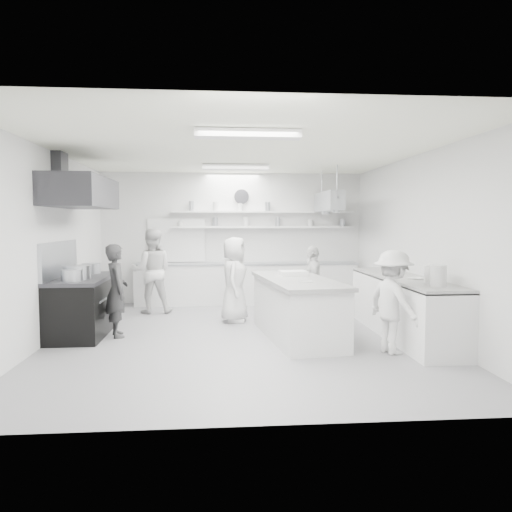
{
  "coord_description": "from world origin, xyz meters",
  "views": [
    {
      "loc": [
        -0.4,
        -7.81,
        1.87
      ],
      "look_at": [
        0.3,
        0.6,
        1.28
      ],
      "focal_mm": 34.1,
      "sensor_mm": 36.0,
      "label": 1
    }
  ],
  "objects": [
    {
      "name": "stove_pot",
      "position": [
        -2.6,
        0.06,
        1.05
      ],
      "size": [
        0.43,
        0.43,
        0.27
      ],
      "primitive_type": "cylinder",
      "color": "#A8ACB4",
      "rests_on": "stove"
    },
    {
      "name": "wall_clock",
      "position": [
        0.2,
        3.46,
        2.45
      ],
      "size": [
        0.32,
        0.05,
        0.32
      ],
      "primitive_type": "cylinder",
      "rotation": [
        1.57,
        0.0,
        0.0
      ],
      "color": "silver",
      "rests_on": "wall_back"
    },
    {
      "name": "cook_right",
      "position": [
        2.1,
        -1.18,
        0.74
      ],
      "size": [
        0.83,
        1.08,
        1.47
      ],
      "primitive_type": "imported",
      "rotation": [
        0.0,
        0.0,
        1.91
      ],
      "color": "silver",
      "rests_on": "floor"
    },
    {
      "name": "prep_island",
      "position": [
        0.91,
        -0.11,
        0.45
      ],
      "size": [
        1.21,
        2.56,
        0.91
      ],
      "primitive_type": "cube",
      "rotation": [
        0.0,
        0.0,
        0.12
      ],
      "color": "white",
      "rests_on": "floor"
    },
    {
      "name": "shelf_lower",
      "position": [
        0.7,
        3.37,
        1.75
      ],
      "size": [
        4.2,
        0.26,
        0.04
      ],
      "primitive_type": "cube",
      "color": "white",
      "rests_on": "wall_back"
    },
    {
      "name": "right_counter",
      "position": [
        2.65,
        -0.2,
        0.47
      ],
      "size": [
        0.74,
        3.3,
        0.94
      ],
      "primitive_type": "cube",
      "color": "white",
      "rests_on": "floor"
    },
    {
      "name": "wall_front",
      "position": [
        0.0,
        -3.5,
        1.5
      ],
      "size": [
        6.0,
        0.04,
        3.0
      ],
      "primitive_type": "cube",
      "color": "silver",
      "rests_on": "floor"
    },
    {
      "name": "bowl_island_b",
      "position": [
        1.01,
        -0.56,
        0.94
      ],
      "size": [
        0.21,
        0.21,
        0.05
      ],
      "primitive_type": "imported",
      "rotation": [
        0.0,
        0.0,
        0.2
      ],
      "color": "white",
      "rests_on": "prep_island"
    },
    {
      "name": "cook_stove",
      "position": [
        -2.01,
        0.19,
        0.76
      ],
      "size": [
        0.52,
        0.64,
        1.51
      ],
      "primitive_type": "imported",
      "rotation": [
        0.0,
        0.0,
        1.9
      ],
      "color": "#323233",
      "rests_on": "floor"
    },
    {
      "name": "exhaust_hood",
      "position": [
        -2.6,
        0.4,
        2.35
      ],
      "size": [
        0.85,
        2.0,
        0.5
      ],
      "primitive_type": "cube",
      "color": "#323237",
      "rests_on": "wall_left"
    },
    {
      "name": "pass_through_window",
      "position": [
        -1.3,
        3.48,
        1.45
      ],
      "size": [
        1.3,
        0.04,
        1.0
      ],
      "primitive_type": "cube",
      "color": "black",
      "rests_on": "wall_back"
    },
    {
      "name": "light_fixture_front",
      "position": [
        0.0,
        -1.8,
        2.94
      ],
      "size": [
        1.3,
        0.25,
        0.1
      ],
      "primitive_type": "cube",
      "color": "white",
      "rests_on": "ceiling"
    },
    {
      "name": "wall_back",
      "position": [
        0.0,
        3.5,
        1.5
      ],
      "size": [
        6.0,
        0.04,
        3.0
      ],
      "primitive_type": "cube",
      "color": "silver",
      "rests_on": "floor"
    },
    {
      "name": "cook_island_left",
      "position": [
        -0.06,
        1.21,
        0.79
      ],
      "size": [
        0.62,
        0.85,
        1.59
      ],
      "primitive_type": "imported",
      "rotation": [
        0.0,
        0.0,
        1.41
      ],
      "color": "silver",
      "rests_on": "floor"
    },
    {
      "name": "cook_island_right",
      "position": [
        1.42,
        1.18,
        0.71
      ],
      "size": [
        0.44,
        0.87,
        1.42
      ],
      "primitive_type": "imported",
      "rotation": [
        0.0,
        0.0,
        -1.69
      ],
      "color": "silver",
      "rests_on": "floor"
    },
    {
      "name": "bowl_right",
      "position": [
        2.71,
        -0.49,
        0.97
      ],
      "size": [
        0.28,
        0.28,
        0.06
      ],
      "primitive_type": "imported",
      "rotation": [
        0.0,
        0.0,
        0.22
      ],
      "color": "white",
      "rests_on": "right_counter"
    },
    {
      "name": "stove",
      "position": [
        -2.6,
        0.4,
        0.45
      ],
      "size": [
        0.8,
        1.8,
        0.9
      ],
      "primitive_type": "cube",
      "color": "black",
      "rests_on": "floor"
    },
    {
      "name": "wall_right",
      "position": [
        3.0,
        0.0,
        1.5
      ],
      "size": [
        0.04,
        7.0,
        3.0
      ],
      "primitive_type": "cube",
      "color": "silver",
      "rests_on": "floor"
    },
    {
      "name": "back_counter",
      "position": [
        0.3,
        3.2,
        0.46
      ],
      "size": [
        5.0,
        0.6,
        0.92
      ],
      "primitive_type": "cube",
      "color": "white",
      "rests_on": "floor"
    },
    {
      "name": "bowl_island_a",
      "position": [
        0.97,
        -0.54,
        0.94
      ],
      "size": [
        0.26,
        0.26,
        0.06
      ],
      "primitive_type": "imported",
      "rotation": [
        0.0,
        0.0,
        -0.17
      ],
      "color": "#A8ACB4",
      "rests_on": "prep_island"
    },
    {
      "name": "cook_back",
      "position": [
        -1.71,
        2.25,
        0.87
      ],
      "size": [
        0.89,
        0.72,
        1.73
      ],
      "primitive_type": "imported",
      "rotation": [
        0.0,
        0.0,
        -3.07
      ],
      "color": "silver",
      "rests_on": "floor"
    },
    {
      "name": "shelf_upper",
      "position": [
        0.7,
        3.37,
        2.1
      ],
      "size": [
        4.2,
        0.26,
        0.04
      ],
      "primitive_type": "cube",
      "color": "white",
      "rests_on": "wall_back"
    },
    {
      "name": "floor",
      "position": [
        0.0,
        0.0,
        -0.01
      ],
      "size": [
        6.0,
        7.0,
        0.02
      ],
      "primitive_type": "cube",
      "color": "#9C9C9C",
      "rests_on": "ground"
    },
    {
      "name": "light_fixture_rear",
      "position": [
        0.0,
        1.8,
        2.94
      ],
      "size": [
        1.3,
        0.25,
        0.1
      ],
      "primitive_type": "cube",
      "color": "white",
      "rests_on": "ceiling"
    },
    {
      "name": "ceiling",
      "position": [
        0.0,
        0.0,
        3.01
      ],
      "size": [
        6.0,
        7.0,
        0.02
      ],
      "primitive_type": "cube",
      "color": "white",
      "rests_on": "wall_back"
    },
    {
      "name": "wall_left",
      "position": [
        -3.0,
        0.0,
        1.5
      ],
      "size": [
        0.04,
        7.0,
        3.0
      ],
      "primitive_type": "cube",
      "color": "silver",
      "rests_on": "floor"
    },
    {
      "name": "pot_rack",
      "position": [
        2.0,
        2.4,
        2.3
      ],
      "size": [
        0.3,
        1.6,
        0.4
      ],
      "primitive_type": "cube",
      "color": "#A8ACB4",
      "rests_on": "ceiling"
    }
  ]
}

